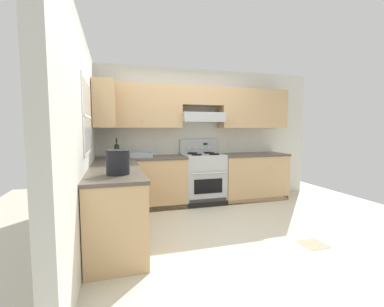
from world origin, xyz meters
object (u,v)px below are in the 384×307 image
object	(u,v)px
wine_bottle	(117,150)
bowl	(141,156)
stove	(203,178)
bucket	(118,162)

from	to	relation	value
wine_bottle	bowl	size ratio (longest dim) A/B	0.89
stove	bucket	xyz separation A→B (m)	(-1.57, -1.73, 0.57)
stove	bowl	world-z (taller)	stove
bucket	stove	bearing A→B (deg)	47.88
stove	bucket	world-z (taller)	stove
wine_bottle	bowl	bearing A→B (deg)	15.24
bowl	bucket	distance (m)	1.79
wine_bottle	bucket	world-z (taller)	wine_bottle
wine_bottle	bucket	distance (m)	1.62
bucket	bowl	bearing A→B (deg)	76.52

